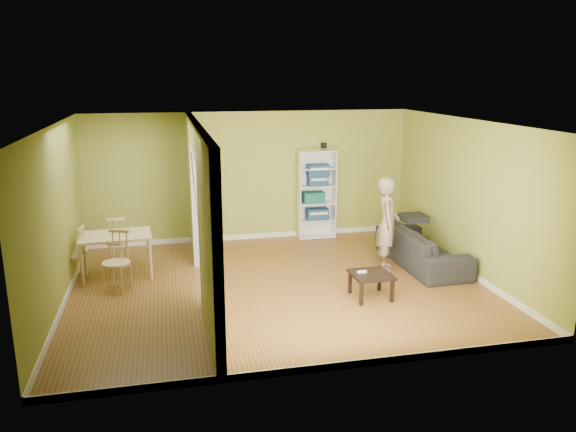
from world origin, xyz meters
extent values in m
plane|color=#9C5631|center=(0.00, 0.00, 0.00)|extent=(6.50, 6.50, 0.00)
plane|color=white|center=(0.00, 0.00, 2.60)|extent=(6.50, 6.50, 0.00)
plane|color=#9EA547|center=(0.00, 2.75, 1.30)|extent=(6.50, 0.00, 6.50)
plane|color=#9EA547|center=(0.00, -2.75, 1.30)|extent=(6.50, 0.00, 6.50)
plane|color=#9EA547|center=(-3.25, 0.00, 1.30)|extent=(0.00, 5.50, 5.50)
plane|color=#9EA547|center=(3.25, 0.00, 1.30)|extent=(0.00, 5.50, 5.50)
cube|color=black|center=(1.50, 2.69, 1.90)|extent=(0.10, 0.10, 0.10)
imported|color=black|center=(2.70, 0.48, 0.42)|extent=(2.24, 0.99, 0.85)
imported|color=slate|center=(1.99, 0.38, 0.96)|extent=(0.85, 0.76, 1.92)
cube|color=white|center=(0.94, 2.56, 0.91)|extent=(0.02, 0.34, 1.83)
cube|color=white|center=(1.69, 2.56, 0.91)|extent=(0.02, 0.34, 1.83)
cube|color=white|center=(1.32, 2.71, 0.91)|extent=(0.77, 0.02, 1.83)
cube|color=white|center=(1.32, 2.56, 0.02)|extent=(0.73, 0.34, 0.02)
cube|color=white|center=(1.32, 2.56, 0.38)|extent=(0.73, 0.34, 0.02)
cube|color=white|center=(1.32, 2.56, 0.74)|extent=(0.73, 0.34, 0.02)
cube|color=white|center=(1.32, 2.56, 1.09)|extent=(0.73, 0.34, 0.02)
cube|color=white|center=(1.32, 2.56, 1.45)|extent=(0.73, 0.34, 0.02)
cube|color=white|center=(1.32, 2.56, 1.81)|extent=(0.73, 0.34, 0.02)
cube|color=navy|center=(1.34, 2.56, 0.50)|extent=(0.45, 0.29, 0.23)
cube|color=#1D6957|center=(1.26, 2.56, 0.86)|extent=(0.43, 0.28, 0.22)
cube|color=navy|center=(1.34, 2.56, 1.21)|extent=(0.40, 0.26, 0.20)
cube|color=navy|center=(1.34, 2.56, 1.44)|extent=(0.44, 0.29, 0.23)
cube|color=black|center=(1.27, -0.78, 0.37)|extent=(0.59, 0.59, 0.04)
cube|color=black|center=(1.03, -1.03, 0.18)|extent=(0.05, 0.05, 0.35)
cube|color=black|center=(1.52, -1.03, 0.18)|extent=(0.05, 0.05, 0.35)
cube|color=black|center=(1.03, -0.54, 0.18)|extent=(0.05, 0.05, 0.35)
cube|color=black|center=(1.52, -0.54, 0.18)|extent=(0.05, 0.05, 0.35)
cube|color=white|center=(1.14, -0.72, 0.40)|extent=(0.15, 0.04, 0.03)
cube|color=beige|center=(-2.56, 1.04, 0.71)|extent=(1.16, 0.77, 0.04)
cylinder|color=beige|center=(-3.09, 0.71, 0.34)|extent=(0.05, 0.05, 0.69)
cylinder|color=beige|center=(-2.02, 0.71, 0.34)|extent=(0.05, 0.05, 0.69)
cylinder|color=beige|center=(-3.09, 1.38, 0.34)|extent=(0.05, 0.05, 0.69)
cylinder|color=beige|center=(-2.02, 1.38, 0.34)|extent=(0.05, 0.05, 0.69)
camera|label=1|loc=(-1.69, -8.31, 3.31)|focal=35.00mm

